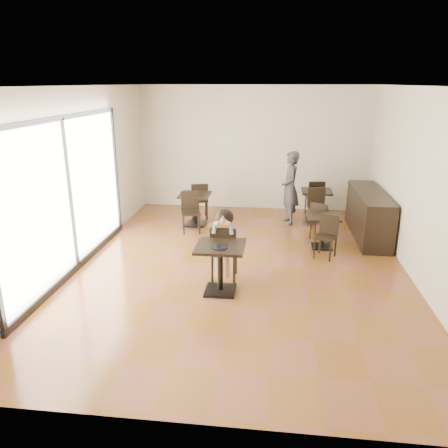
# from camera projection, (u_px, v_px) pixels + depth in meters

# --- Properties ---
(floor) EXTENTS (6.00, 8.00, 0.01)m
(floor) POSITION_uv_depth(u_px,v_px,m) (240.00, 266.00, 8.12)
(floor) COLOR brown
(floor) RESTS_ON ground
(ceiling) EXTENTS (6.00, 8.00, 0.01)m
(ceiling) POSITION_uv_depth(u_px,v_px,m) (243.00, 86.00, 7.13)
(ceiling) COLOR white
(ceiling) RESTS_ON floor
(wall_back) EXTENTS (6.00, 0.01, 3.20)m
(wall_back) POSITION_uv_depth(u_px,v_px,m) (254.00, 149.00, 11.41)
(wall_back) COLOR beige
(wall_back) RESTS_ON floor
(wall_front) EXTENTS (6.00, 0.01, 3.20)m
(wall_front) POSITION_uv_depth(u_px,v_px,m) (205.00, 279.00, 3.85)
(wall_front) COLOR beige
(wall_front) RESTS_ON floor
(wall_left) EXTENTS (0.01, 8.00, 3.20)m
(wall_left) POSITION_uv_depth(u_px,v_px,m) (78.00, 177.00, 7.97)
(wall_left) COLOR beige
(wall_left) RESTS_ON floor
(wall_right) EXTENTS (0.01, 8.00, 3.20)m
(wall_right) POSITION_uv_depth(u_px,v_px,m) (420.00, 186.00, 7.29)
(wall_right) COLOR beige
(wall_right) RESTS_ON floor
(storefront_window) EXTENTS (0.04, 4.50, 2.60)m
(storefront_window) POSITION_uv_depth(u_px,v_px,m) (68.00, 195.00, 7.55)
(storefront_window) COLOR white
(storefront_window) RESTS_ON floor
(child_table) EXTENTS (0.77, 0.77, 0.81)m
(child_table) POSITION_uv_depth(u_px,v_px,m) (220.00, 269.00, 7.00)
(child_table) COLOR black
(child_table) RESTS_ON floor
(child_chair) EXTENTS (0.44, 0.44, 0.98)m
(child_chair) POSITION_uv_depth(u_px,v_px,m) (224.00, 251.00, 7.49)
(child_chair) COLOR black
(child_chair) RESTS_ON floor
(child) EXTENTS (0.44, 0.61, 1.23)m
(child) POSITION_uv_depth(u_px,v_px,m) (224.00, 245.00, 7.45)
(child) COLOR slate
(child) RESTS_ON child_chair
(plate) EXTENTS (0.27, 0.27, 0.02)m
(plate) POSITION_uv_depth(u_px,v_px,m) (219.00, 247.00, 6.78)
(plate) COLOR black
(plate) RESTS_ON child_table
(pizza_slice) EXTENTS (0.28, 0.22, 0.07)m
(pizza_slice) POSITION_uv_depth(u_px,v_px,m) (223.00, 223.00, 7.13)
(pizza_slice) COLOR tan
(pizza_slice) RESTS_ON child
(adult_patron) EXTENTS (0.52, 0.69, 1.74)m
(adult_patron) POSITION_uv_depth(u_px,v_px,m) (290.00, 188.00, 10.32)
(adult_patron) COLOR #36363B
(adult_patron) RESTS_ON floor
(cafe_table_mid) EXTENTS (0.86, 0.86, 0.69)m
(cafe_table_mid) POSITION_uv_depth(u_px,v_px,m) (323.00, 232.00, 8.93)
(cafe_table_mid) COLOR black
(cafe_table_mid) RESTS_ON floor
(cafe_table_left) EXTENTS (0.88, 0.88, 0.76)m
(cafe_table_left) POSITION_uv_depth(u_px,v_px,m) (195.00, 209.00, 10.35)
(cafe_table_left) COLOR black
(cafe_table_left) RESTS_ON floor
(cafe_table_back) EXTENTS (0.83, 0.83, 0.76)m
(cafe_table_back) POSITION_uv_depth(u_px,v_px,m) (316.00, 206.00, 10.68)
(cafe_table_back) COLOR black
(cafe_table_back) RESTS_ON floor
(chair_mid_a) EXTENTS (0.49, 0.49, 0.83)m
(chair_mid_a) POSITION_uv_depth(u_px,v_px,m) (320.00, 220.00, 9.43)
(chair_mid_a) COLOR black
(chair_mid_a) RESTS_ON floor
(chair_mid_b) EXTENTS (0.49, 0.49, 0.83)m
(chair_mid_b) POSITION_uv_depth(u_px,v_px,m) (326.00, 237.00, 8.39)
(chair_mid_b) COLOR black
(chair_mid_b) RESTS_ON floor
(chair_left_a) EXTENTS (0.50, 0.50, 0.92)m
(chair_left_a) POSITION_uv_depth(u_px,v_px,m) (199.00, 200.00, 10.85)
(chair_left_a) COLOR black
(chair_left_a) RESTS_ON floor
(chair_left_b) EXTENTS (0.50, 0.50, 0.92)m
(chair_left_b) POSITION_uv_depth(u_px,v_px,m) (191.00, 213.00, 9.81)
(chair_left_b) COLOR black
(chair_left_b) RESTS_ON floor
(chair_back_a) EXTENTS (0.47, 0.47, 0.91)m
(chair_back_a) POSITION_uv_depth(u_px,v_px,m) (314.00, 198.00, 11.11)
(chair_back_a) COLOR black
(chair_back_a) RESTS_ON floor
(chair_back_b) EXTENTS (0.47, 0.47, 0.91)m
(chair_back_b) POSITION_uv_depth(u_px,v_px,m) (318.00, 209.00, 10.14)
(chair_back_b) COLOR black
(chair_back_b) RESTS_ON floor
(service_counter) EXTENTS (0.60, 2.40, 1.00)m
(service_counter) POSITION_uv_depth(u_px,v_px,m) (369.00, 214.00, 9.56)
(service_counter) COLOR black
(service_counter) RESTS_ON floor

